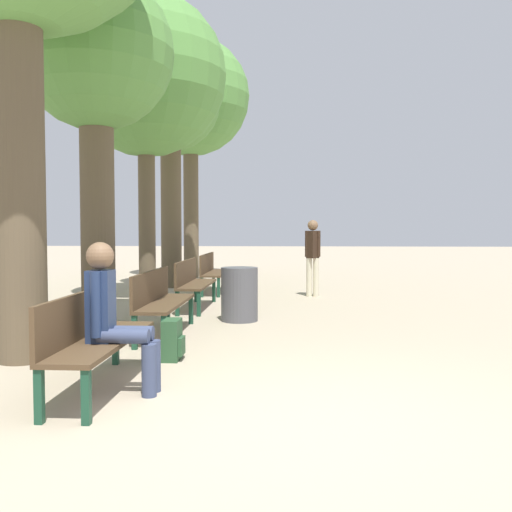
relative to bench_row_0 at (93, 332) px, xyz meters
name	(u,v)px	position (x,y,z in m)	size (l,w,h in m)	color
ground_plane	(292,422)	(1.72, -0.75, -0.50)	(80.00, 80.00, 0.00)	tan
bench_row_0	(93,332)	(0.00, 0.00, 0.00)	(0.43, 1.87, 0.84)	#4C3823
bench_row_1	(159,297)	(0.00, 2.50, 0.00)	(0.43, 1.87, 0.84)	#4C3823
bench_row_2	(192,280)	(0.00, 4.99, 0.00)	(0.43, 1.87, 0.84)	#4C3823
bench_row_3	(212,269)	(0.00, 7.49, 0.00)	(0.43, 1.87, 0.84)	#4C3823
tree_row_1	(96,61)	(-1.11, 3.39, 3.30)	(2.27, 2.27, 5.09)	brown
tree_row_2	(146,77)	(-1.11, 6.26, 3.84)	(3.14, 3.14, 5.94)	brown
tree_row_3	(170,107)	(-1.11, 8.55, 3.73)	(2.34, 2.34, 5.56)	brown
tree_row_4	(190,98)	(-1.11, 11.26, 4.54)	(3.32, 3.32, 6.76)	brown
person_seated	(114,314)	(0.22, -0.12, 0.18)	(0.60, 0.34, 1.28)	#384260
backpack	(173,340)	(0.46, 1.12, -0.29)	(0.21, 0.31, 0.43)	#284C2D
pedestrian_near	(313,253)	(2.16, 6.88, 0.40)	(0.32, 0.28, 1.57)	beige
trash_bin	(239,294)	(0.94, 3.71, -0.10)	(0.55, 0.55, 0.81)	#4C4C51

